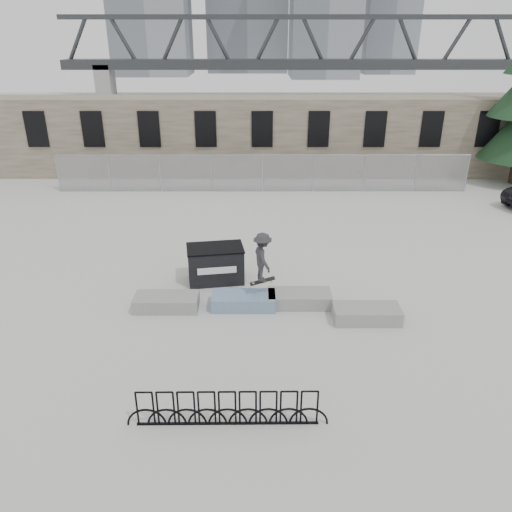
{
  "coord_description": "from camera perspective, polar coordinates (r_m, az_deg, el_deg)",
  "views": [
    {
      "loc": [
        -0.38,
        -13.68,
        8.02
      ],
      "look_at": [
        -0.36,
        1.11,
        1.3
      ],
      "focal_mm": 35.0,
      "sensor_mm": 36.0,
      "label": 1
    }
  ],
  "objects": [
    {
      "name": "stone_wall",
      "position": [
        30.47,
        0.67,
        13.52
      ],
      "size": [
        36.0,
        2.58,
        4.5
      ],
      "color": "#675D4C",
      "rests_on": "ground"
    },
    {
      "name": "truss_bridge",
      "position": [
        69.57,
        9.13,
        20.94
      ],
      "size": [
        70.0,
        3.0,
        9.8
      ],
      "color": "#2D3033",
      "rests_on": "ground"
    },
    {
      "name": "dumpster",
      "position": [
        17.31,
        -4.65,
        -0.9
      ],
      "size": [
        2.08,
        1.46,
        1.27
      ],
      "rotation": [
        0.0,
        0.0,
        0.16
      ],
      "color": "black",
      "rests_on": "ground"
    },
    {
      "name": "planter_center_right",
      "position": [
        15.98,
        4.99,
        -4.8
      ],
      "size": [
        2.0,
        0.9,
        0.44
      ],
      "color": "gray",
      "rests_on": "ground"
    },
    {
      "name": "bike_rack",
      "position": [
        11.46,
        -3.29,
        -17.02
      ],
      "size": [
        4.49,
        0.09,
        0.9
      ],
      "rotation": [
        0.0,
        0.0,
        0.01
      ],
      "color": "black",
      "rests_on": "ground"
    },
    {
      "name": "skateboarder",
      "position": [
        15.17,
        0.76,
        -0.17
      ],
      "size": [
        0.86,
        1.14,
        1.7
      ],
      "rotation": [
        0.0,
        0.0,
        1.88
      ],
      "color": "#2B2A2D",
      "rests_on": "ground"
    },
    {
      "name": "planter_far_left",
      "position": [
        15.97,
        -10.2,
        -5.15
      ],
      "size": [
        2.0,
        0.9,
        0.44
      ],
      "color": "gray",
      "rests_on": "ground"
    },
    {
      "name": "ground",
      "position": [
        15.86,
        1.32,
        -5.95
      ],
      "size": [
        120.0,
        120.0,
        0.0
      ],
      "primitive_type": "plane",
      "color": "#BABBB5",
      "rests_on": "ground"
    },
    {
      "name": "chainlink_fence",
      "position": [
        27.1,
        0.75,
        9.49
      ],
      "size": [
        22.06,
        0.06,
        2.02
      ],
      "color": "gray",
      "rests_on": "ground"
    },
    {
      "name": "planter_center_left",
      "position": [
        15.8,
        -1.43,
        -5.07
      ],
      "size": [
        2.0,
        0.9,
        0.44
      ],
      "color": "#34659E",
      "rests_on": "ground"
    },
    {
      "name": "planter_offset",
      "position": [
        15.47,
        12.54,
        -6.4
      ],
      "size": [
        2.0,
        0.9,
        0.44
      ],
      "color": "gray",
      "rests_on": "ground"
    }
  ]
}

